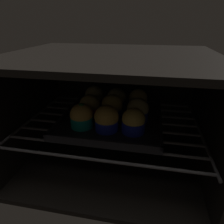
# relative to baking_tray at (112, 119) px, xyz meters

# --- Properties ---
(oven_cavity) EXTENTS (0.59, 0.47, 0.37)m
(oven_cavity) POSITION_rel_baking_tray_xyz_m (0.00, 0.03, 0.02)
(oven_cavity) COLOR black
(oven_cavity) RESTS_ON ground
(oven_rack) EXTENTS (0.55, 0.42, 0.01)m
(oven_rack) POSITION_rel_baking_tray_xyz_m (0.00, -0.01, -0.01)
(oven_rack) COLOR #4C494C
(oven_rack) RESTS_ON oven_cavity
(baking_tray) EXTENTS (0.31, 0.31, 0.02)m
(baking_tray) POSITION_rel_baking_tray_xyz_m (0.00, 0.00, 0.00)
(baking_tray) COLOR black
(baking_tray) RESTS_ON oven_rack
(muffin_row0_col0) EXTENTS (0.07, 0.07, 0.08)m
(muffin_row0_col0) POSITION_rel_baking_tray_xyz_m (-0.08, -0.07, 0.04)
(muffin_row0_col0) COLOR #0C8C84
(muffin_row0_col0) RESTS_ON baking_tray
(muffin_row0_col1) EXTENTS (0.07, 0.07, 0.07)m
(muffin_row0_col1) POSITION_rel_baking_tray_xyz_m (0.00, -0.08, 0.04)
(muffin_row0_col1) COLOR #1928B7
(muffin_row0_col1) RESTS_ON baking_tray
(muffin_row0_col2) EXTENTS (0.07, 0.07, 0.07)m
(muffin_row0_col2) POSITION_rel_baking_tray_xyz_m (0.08, -0.08, 0.04)
(muffin_row0_col2) COLOR #1928B7
(muffin_row0_col2) RESTS_ON baking_tray
(muffin_row1_col0) EXTENTS (0.07, 0.07, 0.07)m
(muffin_row1_col0) POSITION_rel_baking_tray_xyz_m (-0.07, 0.00, 0.04)
(muffin_row1_col0) COLOR red
(muffin_row1_col0) RESTS_ON baking_tray
(muffin_row1_col1) EXTENTS (0.07, 0.07, 0.08)m
(muffin_row1_col1) POSITION_rel_baking_tray_xyz_m (-0.00, 0.00, 0.04)
(muffin_row1_col1) COLOR #1928B7
(muffin_row1_col1) RESTS_ON baking_tray
(muffin_row1_col2) EXTENTS (0.07, 0.07, 0.07)m
(muffin_row1_col2) POSITION_rel_baking_tray_xyz_m (0.08, -0.00, 0.04)
(muffin_row1_col2) COLOR #1928B7
(muffin_row1_col2) RESTS_ON baking_tray
(muffin_row2_col0) EXTENTS (0.07, 0.07, 0.08)m
(muffin_row2_col0) POSITION_rel_baking_tray_xyz_m (-0.08, 0.08, 0.04)
(muffin_row2_col0) COLOR #7A238C
(muffin_row2_col0) RESTS_ON baking_tray
(muffin_row2_col1) EXTENTS (0.07, 0.07, 0.07)m
(muffin_row2_col1) POSITION_rel_baking_tray_xyz_m (0.00, 0.08, 0.04)
(muffin_row2_col1) COLOR #1928B7
(muffin_row2_col1) RESTS_ON baking_tray
(muffin_row2_col2) EXTENTS (0.07, 0.07, 0.08)m
(muffin_row2_col2) POSITION_rel_baking_tray_xyz_m (0.08, 0.07, 0.04)
(muffin_row2_col2) COLOR #1928B7
(muffin_row2_col2) RESTS_ON baking_tray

